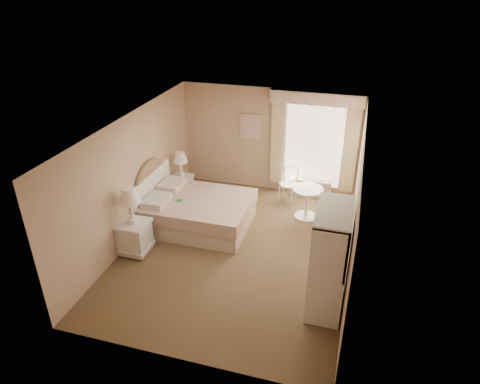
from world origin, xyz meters
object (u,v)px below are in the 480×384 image
(bed, at_px, (194,210))
(cafe_chair, at_px, (289,181))
(round_table, at_px, (307,198))
(nightstand_near, at_px, (134,229))
(armoire, at_px, (329,267))
(nightstand_far, at_px, (182,181))

(bed, xyz_separation_m, cafe_chair, (1.72, 1.67, 0.13))
(round_table, bearing_deg, bed, -156.33)
(nightstand_near, xyz_separation_m, armoire, (3.65, -0.46, 0.22))
(nightstand_near, distance_m, round_table, 3.68)
(round_table, distance_m, armoire, 2.77)
(bed, relative_size, round_table, 3.05)
(nightstand_far, distance_m, round_table, 2.96)
(nightstand_far, relative_size, round_table, 1.62)
(armoire, bearing_deg, cafe_chair, 109.83)
(nightstand_far, distance_m, armoire, 4.59)
(nightstand_far, bearing_deg, armoire, -37.17)
(nightstand_far, xyz_separation_m, round_table, (2.96, -0.11, 0.04))
(round_table, bearing_deg, nightstand_far, 177.96)
(bed, height_order, nightstand_far, bed)
(nightstand_far, bearing_deg, nightstand_near, -90.00)
(nightstand_far, distance_m, cafe_chair, 2.51)
(nightstand_far, bearing_deg, bed, -56.37)
(round_table, relative_size, cafe_chair, 0.84)
(round_table, bearing_deg, nightstand_near, -143.33)
(cafe_chair, height_order, armoire, armoire)
(nightstand_near, distance_m, cafe_chair, 3.78)
(cafe_chair, bearing_deg, round_table, -43.19)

